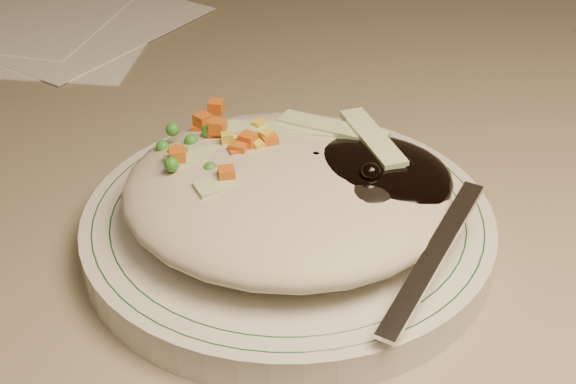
# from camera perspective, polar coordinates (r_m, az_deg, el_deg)

# --- Properties ---
(desk) EXTENTS (1.40, 0.70, 0.74)m
(desk) POSITION_cam_1_polar(r_m,az_deg,el_deg) (0.77, 7.26, -7.09)
(desk) COLOR gray
(desk) RESTS_ON ground
(plate) EXTENTS (0.25, 0.25, 0.02)m
(plate) POSITION_cam_1_polar(r_m,az_deg,el_deg) (0.49, 0.00, -2.55)
(plate) COLOR silver
(plate) RESTS_ON desk
(plate_rim) EXTENTS (0.23, 0.23, 0.00)m
(plate_rim) POSITION_cam_1_polar(r_m,az_deg,el_deg) (0.48, 0.00, -1.59)
(plate_rim) COLOR #144723
(plate_rim) RESTS_ON plate
(meal) EXTENTS (0.21, 0.19, 0.05)m
(meal) POSITION_cam_1_polar(r_m,az_deg,el_deg) (0.47, 0.49, 0.46)
(meal) COLOR #B9AF96
(meal) RESTS_ON plate
(papers) EXTENTS (0.40, 0.32, 0.00)m
(papers) POSITION_cam_1_polar(r_m,az_deg,el_deg) (0.86, -19.60, 11.86)
(papers) COLOR white
(papers) RESTS_ON desk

